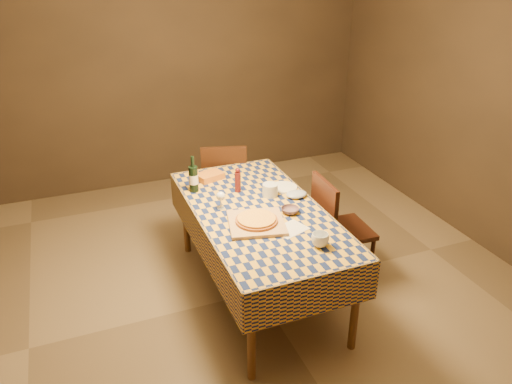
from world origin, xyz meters
The scene contains 16 objects.
room centered at (0.00, 0.00, 1.35)m, with size 5.00×5.10×2.70m.
dining_table centered at (0.00, 0.00, 0.69)m, with size 0.94×1.84×0.77m.
cutting_board centered at (-0.09, -0.20, 0.78)m, with size 0.39×0.39×0.02m, color tan.
pizza centered at (-0.09, -0.20, 0.81)m, with size 0.31×0.31×0.03m.
pepper_mill centered at (-0.04, 0.36, 0.87)m, with size 0.06×0.06×0.21m.
bowl centered at (0.20, -0.13, 0.79)m, with size 0.13×0.13×0.04m, color #5D444E.
wine_glass centered at (-0.25, 0.13, 0.87)m, with size 0.08×0.08×0.14m.
wine_bottle centered at (-0.37, 0.50, 0.88)m, with size 0.10×0.10×0.30m.
deli_tub centered at (0.18, 0.19, 0.82)m, with size 0.12×0.12×0.10m, color silver.
takeout_container centered at (-0.18, 0.68, 0.80)m, with size 0.22×0.15×0.05m, color #BD6718.
white_plate centered at (0.34, 0.28, 0.78)m, with size 0.22×0.22×0.01m, color white.
tumbler centered at (0.19, -0.62, 0.82)m, with size 0.12×0.12×0.09m, color white.
flour_patch centered at (0.10, -0.35, 0.77)m, with size 0.23×0.17×0.00m, color silver.
flour_bag centered at (0.36, 0.09, 0.80)m, with size 0.17×0.13×0.05m, color #98A2C2.
chair_far centered at (0.08, 1.08, 0.52)m, with size 0.52×0.53×0.93m.
chair_right centered at (0.67, -0.03, 0.52)m, with size 0.45×0.44×0.93m.
Camera 1 is at (-1.25, -3.09, 2.56)m, focal length 35.00 mm.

